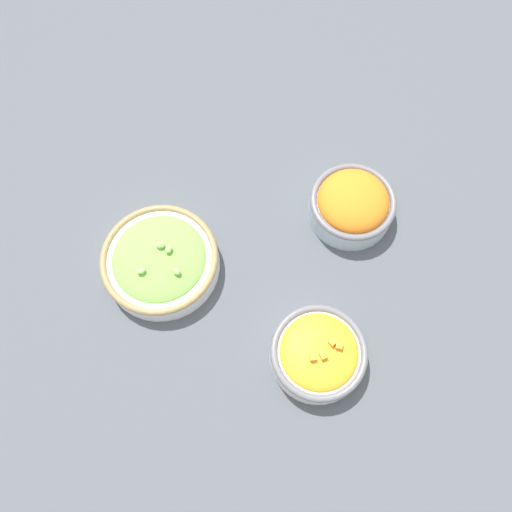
# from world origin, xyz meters

# --- Properties ---
(ground_plane) EXTENTS (3.00, 3.00, 0.00)m
(ground_plane) POSITION_xyz_m (0.00, 0.00, 0.00)
(ground_plane) COLOR #4C5156
(bowl_lettuce) EXTENTS (0.20, 0.20, 0.07)m
(bowl_lettuce) POSITION_xyz_m (0.16, 0.05, 0.03)
(bowl_lettuce) COLOR white
(bowl_lettuce) RESTS_ON ground_plane
(bowl_carrots) EXTENTS (0.15, 0.15, 0.08)m
(bowl_carrots) POSITION_xyz_m (-0.14, -0.14, 0.04)
(bowl_carrots) COLOR #B2C1CC
(bowl_carrots) RESTS_ON ground_plane
(bowl_squash) EXTENTS (0.16, 0.16, 0.07)m
(bowl_squash) POSITION_xyz_m (-0.14, 0.14, 0.03)
(bowl_squash) COLOR silver
(bowl_squash) RESTS_ON ground_plane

